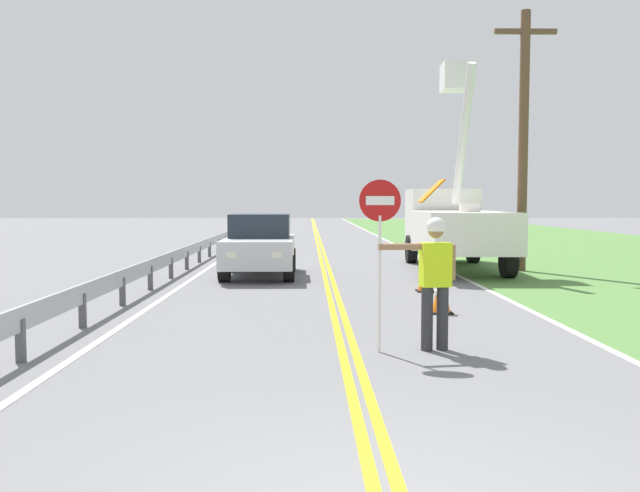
{
  "coord_description": "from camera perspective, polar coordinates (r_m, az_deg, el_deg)",
  "views": [
    {
      "loc": [
        -0.55,
        -3.94,
        2.03
      ],
      "look_at": [
        -0.32,
        8.4,
        1.2
      ],
      "focal_mm": 36.78,
      "sensor_mm": 36.0,
      "label": 1
    }
  ],
  "objects": [
    {
      "name": "oncoming_sedan_nearest",
      "position": [
        18.02,
        -5.24,
        0.02
      ],
      "size": [
        1.94,
        4.12,
        1.7
      ],
      "color": "silver",
      "rests_on": "ground"
    },
    {
      "name": "traffic_cone_mid",
      "position": [
        15.05,
        9.17,
        -2.66
      ],
      "size": [
        0.4,
        0.4,
        0.7
      ],
      "color": "orange",
      "rests_on": "ground"
    },
    {
      "name": "centerline_yellow_right",
      "position": [
        24.03,
        0.47,
        -0.98
      ],
      "size": [
        0.11,
        110.0,
        0.01
      ],
      "primitive_type": "cube",
      "color": "yellow",
      "rests_on": "ground"
    },
    {
      "name": "utility_bucket_truck",
      "position": [
        20.44,
        11.46,
        2.11
      ],
      "size": [
        2.85,
        6.87,
        6.12
      ],
      "color": "white",
      "rests_on": "ground"
    },
    {
      "name": "utility_pole_near",
      "position": [
        20.22,
        17.28,
        9.12
      ],
      "size": [
        1.8,
        0.28,
        7.54
      ],
      "color": "brown",
      "rests_on": "ground"
    },
    {
      "name": "flagger_worker",
      "position": [
        9.06,
        9.93,
        -2.45
      ],
      "size": [
        1.08,
        0.3,
        1.83
      ],
      "color": "#2D2D33",
      "rests_on": "ground"
    },
    {
      "name": "edge_line_left",
      "position": [
        24.22,
        -8.29,
        -0.99
      ],
      "size": [
        0.12,
        110.0,
        0.01
      ],
      "primitive_type": "cube",
      "color": "silver",
      "rests_on": "ground"
    },
    {
      "name": "traffic_cone_lead",
      "position": [
        12.19,
        10.49,
        -4.21
      ],
      "size": [
        0.4,
        0.4,
        0.7
      ],
      "color": "orange",
      "rests_on": "ground"
    },
    {
      "name": "centerline_yellow_left",
      "position": [
        24.03,
        0.04,
        -0.98
      ],
      "size": [
        0.11,
        110.0,
        0.01
      ],
      "primitive_type": "cube",
      "color": "yellow",
      "rests_on": "ground"
    },
    {
      "name": "guardrail_left_shoulder",
      "position": [
        21.21,
        -10.97,
        -0.3
      ],
      "size": [
        0.1,
        32.0,
        0.71
      ],
      "color": "#9EA0A3",
      "rests_on": "ground"
    },
    {
      "name": "stop_sign_paddle",
      "position": [
        8.8,
        5.23,
        1.73
      ],
      "size": [
        0.56,
        0.04,
        2.33
      ],
      "color": "silver",
      "rests_on": "ground"
    },
    {
      "name": "grass_verge_right",
      "position": [
        26.92,
        25.77,
        -0.85
      ],
      "size": [
        16.0,
        110.0,
        0.01
      ],
      "primitive_type": "cube",
      "color": "#517F3D",
      "rests_on": "ground"
    },
    {
      "name": "edge_line_right",
      "position": [
        24.38,
        8.74,
        -0.96
      ],
      "size": [
        0.12,
        110.0,
        0.01
      ],
      "primitive_type": "cube",
      "color": "silver",
      "rests_on": "ground"
    }
  ]
}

